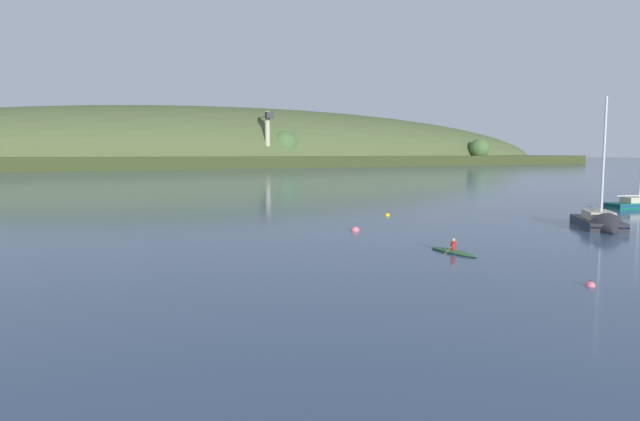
{
  "coord_description": "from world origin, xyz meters",
  "views": [
    {
      "loc": [
        -29.62,
        -1.27,
        6.1
      ],
      "look_at": [
        -4.56,
        37.77,
        1.4
      ],
      "focal_mm": 32.09,
      "sensor_mm": 36.0,
      "label": 1
    }
  ],
  "objects_px": {
    "sailboat_midwater_white": "(601,225)",
    "mooring_buoy_midchannel": "(387,216)",
    "canoe_with_paddler": "(453,251)",
    "mooring_buoy_off_fishing_boat": "(355,231)",
    "sailboat_near_mooring": "(639,206)",
    "mooring_buoy_foreground": "(590,286)",
    "dockside_crane": "(267,139)"
  },
  "relations": [
    {
      "from": "mooring_buoy_foreground",
      "to": "mooring_buoy_off_fishing_boat",
      "type": "distance_m",
      "value": 21.01
    },
    {
      "from": "canoe_with_paddler",
      "to": "mooring_buoy_midchannel",
      "type": "distance_m",
      "value": 20.93
    },
    {
      "from": "sailboat_midwater_white",
      "to": "mooring_buoy_midchannel",
      "type": "distance_m",
      "value": 18.79
    },
    {
      "from": "sailboat_near_mooring",
      "to": "mooring_buoy_foreground",
      "type": "distance_m",
      "value": 43.61
    },
    {
      "from": "sailboat_midwater_white",
      "to": "dockside_crane",
      "type": "bearing_deg",
      "value": -155.25
    },
    {
      "from": "sailboat_near_mooring",
      "to": "mooring_buoy_midchannel",
      "type": "bearing_deg",
      "value": 179.54
    },
    {
      "from": "sailboat_midwater_white",
      "to": "sailboat_near_mooring",
      "type": "bearing_deg",
      "value": 155.56
    },
    {
      "from": "mooring_buoy_midchannel",
      "to": "mooring_buoy_off_fishing_boat",
      "type": "relative_size",
      "value": 0.76
    },
    {
      "from": "sailboat_near_mooring",
      "to": "sailboat_midwater_white",
      "type": "relative_size",
      "value": 0.82
    },
    {
      "from": "sailboat_midwater_white",
      "to": "mooring_buoy_off_fishing_boat",
      "type": "height_order",
      "value": "sailboat_midwater_white"
    },
    {
      "from": "sailboat_midwater_white",
      "to": "mooring_buoy_off_fishing_boat",
      "type": "xyz_separation_m",
      "value": [
        -17.3,
        9.76,
        -0.28
      ]
    },
    {
      "from": "canoe_with_paddler",
      "to": "mooring_buoy_off_fishing_boat",
      "type": "relative_size",
      "value": 5.04
    },
    {
      "from": "dockside_crane",
      "to": "sailboat_midwater_white",
      "type": "xyz_separation_m",
      "value": [
        -68.65,
        -190.04,
        -11.77
      ]
    },
    {
      "from": "dockside_crane",
      "to": "sailboat_midwater_white",
      "type": "relative_size",
      "value": 1.99
    },
    {
      "from": "sailboat_midwater_white",
      "to": "mooring_buoy_midchannel",
      "type": "height_order",
      "value": "sailboat_midwater_white"
    },
    {
      "from": "sailboat_midwater_white",
      "to": "mooring_buoy_foreground",
      "type": "bearing_deg",
      "value": -15.3
    },
    {
      "from": "canoe_with_paddler",
      "to": "mooring_buoy_foreground",
      "type": "height_order",
      "value": "canoe_with_paddler"
    },
    {
      "from": "dockside_crane",
      "to": "sailboat_midwater_white",
      "type": "height_order",
      "value": "dockside_crane"
    },
    {
      "from": "mooring_buoy_foreground",
      "to": "mooring_buoy_off_fishing_boat",
      "type": "relative_size",
      "value": 0.68
    },
    {
      "from": "mooring_buoy_midchannel",
      "to": "sailboat_near_mooring",
      "type": "bearing_deg",
      "value": -18.04
    },
    {
      "from": "dockside_crane",
      "to": "mooring_buoy_off_fishing_boat",
      "type": "height_order",
      "value": "dockside_crane"
    },
    {
      "from": "sailboat_midwater_white",
      "to": "mooring_buoy_midchannel",
      "type": "relative_size",
      "value": 19.93
    },
    {
      "from": "mooring_buoy_off_fishing_boat",
      "to": "canoe_with_paddler",
      "type": "bearing_deg",
      "value": -94.31
    },
    {
      "from": "mooring_buoy_foreground",
      "to": "mooring_buoy_off_fishing_boat",
      "type": "xyz_separation_m",
      "value": [
        1.96,
        20.92,
        -0.0
      ]
    },
    {
      "from": "mooring_buoy_foreground",
      "to": "canoe_with_paddler",
      "type": "bearing_deg",
      "value": 83.45
    },
    {
      "from": "mooring_buoy_foreground",
      "to": "dockside_crane",
      "type": "bearing_deg",
      "value": 66.4
    },
    {
      "from": "dockside_crane",
      "to": "mooring_buoy_off_fishing_boat",
      "type": "xyz_separation_m",
      "value": [
        -85.94,
        -180.27,
        -12.04
      ]
    },
    {
      "from": "dockside_crane",
      "to": "canoe_with_paddler",
      "type": "bearing_deg",
      "value": 165.95
    },
    {
      "from": "canoe_with_paddler",
      "to": "mooring_buoy_foreground",
      "type": "distance_m",
      "value": 9.7
    },
    {
      "from": "mooring_buoy_off_fishing_boat",
      "to": "mooring_buoy_midchannel",
      "type": "bearing_deg",
      "value": 38.12
    },
    {
      "from": "mooring_buoy_foreground",
      "to": "mooring_buoy_midchannel",
      "type": "distance_m",
      "value": 30.16
    },
    {
      "from": "sailboat_near_mooring",
      "to": "mooring_buoy_foreground",
      "type": "xyz_separation_m",
      "value": [
        -39.33,
        -18.85,
        -0.18
      ]
    }
  ]
}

